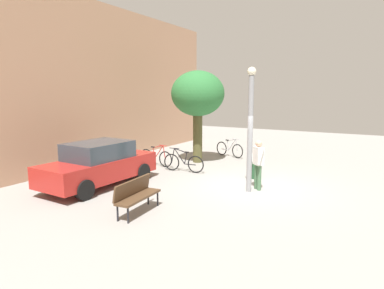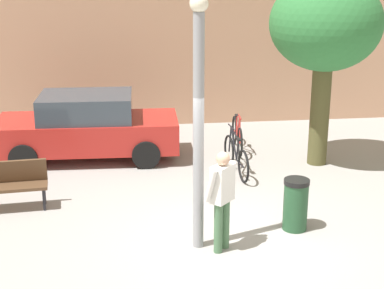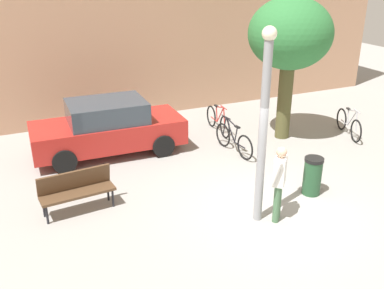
{
  "view_description": "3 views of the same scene",
  "coord_description": "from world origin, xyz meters",
  "px_view_note": "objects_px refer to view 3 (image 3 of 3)",
  "views": [
    {
      "loc": [
        -10.75,
        -3.84,
        3.24
      ],
      "look_at": [
        -0.79,
        1.91,
        1.44
      ],
      "focal_mm": 31.18,
      "sensor_mm": 36.0,
      "label": 1
    },
    {
      "loc": [
        -1.74,
        -8.76,
        4.49
      ],
      "look_at": [
        -0.52,
        1.19,
        1.33
      ],
      "focal_mm": 54.91,
      "sensor_mm": 36.0,
      "label": 2
    },
    {
      "loc": [
        -5.15,
        -6.84,
        5.06
      ],
      "look_at": [
        -1.27,
        1.72,
        1.13
      ],
      "focal_mm": 40.76,
      "sensor_mm": 36.0,
      "label": 3
    }
  ],
  "objects_px": {
    "plaza_tree": "(290,36)",
    "bicycle_silver": "(349,124)",
    "parked_car_red": "(108,128)",
    "lamppost": "(264,121)",
    "bicycle_black": "(233,140)",
    "trash_bin": "(312,176)",
    "park_bench": "(76,188)",
    "person_by_lamppost": "(279,179)",
    "bicycle_red": "(218,121)"
  },
  "relations": [
    {
      "from": "plaza_tree",
      "to": "bicycle_red",
      "type": "height_order",
      "value": "plaza_tree"
    },
    {
      "from": "person_by_lamppost",
      "to": "plaza_tree",
      "type": "xyz_separation_m",
      "value": [
        2.91,
        3.92,
        2.16
      ]
    },
    {
      "from": "parked_car_red",
      "to": "trash_bin",
      "type": "relative_size",
      "value": 4.62
    },
    {
      "from": "bicycle_red",
      "to": "bicycle_silver",
      "type": "bearing_deg",
      "value": -28.8
    },
    {
      "from": "bicycle_red",
      "to": "lamppost",
      "type": "bearing_deg",
      "value": -108.18
    },
    {
      "from": "person_by_lamppost",
      "to": "plaza_tree",
      "type": "bearing_deg",
      "value": 53.44
    },
    {
      "from": "park_bench",
      "to": "bicycle_black",
      "type": "distance_m",
      "value": 4.88
    },
    {
      "from": "park_bench",
      "to": "bicycle_silver",
      "type": "height_order",
      "value": "bicycle_silver"
    },
    {
      "from": "parked_car_red",
      "to": "bicycle_red",
      "type": "bearing_deg",
      "value": 3.34
    },
    {
      "from": "lamppost",
      "to": "parked_car_red",
      "type": "height_order",
      "value": "lamppost"
    },
    {
      "from": "person_by_lamppost",
      "to": "trash_bin",
      "type": "relative_size",
      "value": 1.81
    },
    {
      "from": "park_bench",
      "to": "bicycle_silver",
      "type": "relative_size",
      "value": 0.95
    },
    {
      "from": "bicycle_black",
      "to": "parked_car_red",
      "type": "distance_m",
      "value": 3.58
    },
    {
      "from": "plaza_tree",
      "to": "parked_car_red",
      "type": "distance_m",
      "value": 5.83
    },
    {
      "from": "lamppost",
      "to": "bicycle_silver",
      "type": "relative_size",
      "value": 2.34
    },
    {
      "from": "lamppost",
      "to": "trash_bin",
      "type": "xyz_separation_m",
      "value": [
        1.75,
        0.42,
        -1.75
      ]
    },
    {
      "from": "trash_bin",
      "to": "person_by_lamppost",
      "type": "bearing_deg",
      "value": -156.74
    },
    {
      "from": "plaza_tree",
      "to": "bicycle_red",
      "type": "distance_m",
      "value": 3.41
    },
    {
      "from": "bicycle_silver",
      "to": "parked_car_red",
      "type": "distance_m",
      "value": 7.44
    },
    {
      "from": "park_bench",
      "to": "bicycle_black",
      "type": "relative_size",
      "value": 0.91
    },
    {
      "from": "person_by_lamppost",
      "to": "bicycle_silver",
      "type": "bearing_deg",
      "value": 32.92
    },
    {
      "from": "lamppost",
      "to": "bicycle_red",
      "type": "relative_size",
      "value": 2.23
    },
    {
      "from": "parked_car_red",
      "to": "trash_bin",
      "type": "bearing_deg",
      "value": -49.17
    },
    {
      "from": "person_by_lamppost",
      "to": "park_bench",
      "type": "height_order",
      "value": "person_by_lamppost"
    },
    {
      "from": "plaza_tree",
      "to": "bicycle_silver",
      "type": "height_order",
      "value": "plaza_tree"
    },
    {
      "from": "plaza_tree",
      "to": "trash_bin",
      "type": "bearing_deg",
      "value": -114.44
    },
    {
      "from": "lamppost",
      "to": "plaza_tree",
      "type": "bearing_deg",
      "value": 48.94
    },
    {
      "from": "plaza_tree",
      "to": "bicycle_red",
      "type": "relative_size",
      "value": 2.34
    },
    {
      "from": "park_bench",
      "to": "trash_bin",
      "type": "relative_size",
      "value": 1.78
    },
    {
      "from": "person_by_lamppost",
      "to": "lamppost",
      "type": "bearing_deg",
      "value": 153.45
    },
    {
      "from": "person_by_lamppost",
      "to": "bicycle_silver",
      "type": "height_order",
      "value": "person_by_lamppost"
    },
    {
      "from": "person_by_lamppost",
      "to": "parked_car_red",
      "type": "relative_size",
      "value": 0.39
    },
    {
      "from": "bicycle_red",
      "to": "park_bench",
      "type": "bearing_deg",
      "value": -149.13
    },
    {
      "from": "bicycle_silver",
      "to": "trash_bin",
      "type": "distance_m",
      "value": 4.32
    },
    {
      "from": "bicycle_black",
      "to": "parked_car_red",
      "type": "bearing_deg",
      "value": 156.26
    },
    {
      "from": "bicycle_silver",
      "to": "parked_car_red",
      "type": "height_order",
      "value": "parked_car_red"
    },
    {
      "from": "plaza_tree",
      "to": "bicycle_black",
      "type": "bearing_deg",
      "value": -167.83
    },
    {
      "from": "park_bench",
      "to": "parked_car_red",
      "type": "xyz_separation_m",
      "value": [
        1.43,
        2.8,
        0.23
      ]
    },
    {
      "from": "person_by_lamppost",
      "to": "bicycle_black",
      "type": "height_order",
      "value": "person_by_lamppost"
    },
    {
      "from": "lamppost",
      "to": "bicycle_black",
      "type": "relative_size",
      "value": 2.23
    },
    {
      "from": "person_by_lamppost",
      "to": "trash_bin",
      "type": "bearing_deg",
      "value": 23.26
    },
    {
      "from": "plaza_tree",
      "to": "trash_bin",
      "type": "relative_size",
      "value": 4.59
    },
    {
      "from": "lamppost",
      "to": "park_bench",
      "type": "bearing_deg",
      "value": 150.28
    },
    {
      "from": "person_by_lamppost",
      "to": "park_bench",
      "type": "relative_size",
      "value": 1.02
    },
    {
      "from": "parked_car_red",
      "to": "trash_bin",
      "type": "xyz_separation_m",
      "value": [
        3.74,
        -4.32,
        -0.31
      ]
    },
    {
      "from": "park_bench",
      "to": "bicycle_black",
      "type": "height_order",
      "value": "bicycle_black"
    },
    {
      "from": "plaza_tree",
      "to": "bicycle_black",
      "type": "height_order",
      "value": "plaza_tree"
    },
    {
      "from": "lamppost",
      "to": "bicycle_black",
      "type": "height_order",
      "value": "lamppost"
    },
    {
      "from": "person_by_lamppost",
      "to": "bicycle_black",
      "type": "xyz_separation_m",
      "value": [
        0.92,
        3.49,
        -0.58
      ]
    },
    {
      "from": "lamppost",
      "to": "trash_bin",
      "type": "relative_size",
      "value": 4.37
    }
  ]
}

